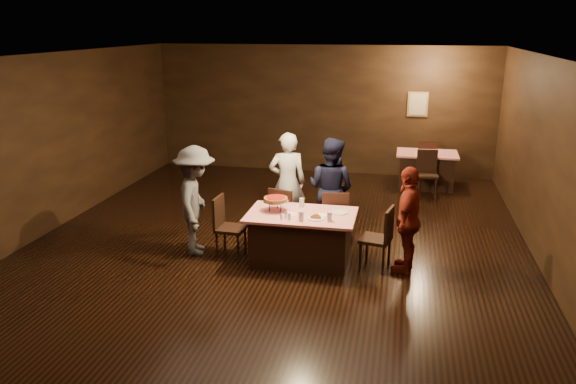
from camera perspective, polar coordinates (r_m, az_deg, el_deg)
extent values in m
plane|color=black|center=(9.08, -1.31, -5.68)|extent=(10.00, 10.00, 0.00)
cube|color=silver|center=(8.41, -1.44, 13.58)|extent=(8.00, 10.00, 0.04)
cube|color=black|center=(13.46, 3.50, 8.32)|extent=(8.00, 0.04, 3.00)
cube|color=black|center=(4.19, -17.36, -12.02)|extent=(8.00, 0.04, 3.00)
cube|color=black|center=(10.28, -23.72, 4.31)|extent=(0.04, 10.00, 3.00)
cube|color=black|center=(8.66, 25.37, 2.00)|extent=(0.04, 10.00, 3.00)
cube|color=tan|center=(13.27, 13.04, 8.68)|extent=(0.46, 0.03, 0.56)
cube|color=beige|center=(13.24, 13.04, 8.67)|extent=(0.38, 0.01, 0.48)
cube|color=red|center=(8.43, 1.35, -4.69)|extent=(1.60, 1.00, 0.77)
cube|color=red|center=(12.68, 13.85, 2.19)|extent=(1.30, 0.90, 0.77)
cube|color=black|center=(9.16, -0.26, -2.30)|extent=(0.51, 0.51, 0.95)
cube|color=black|center=(9.04, 4.72, -2.63)|extent=(0.49, 0.49, 0.95)
cube|color=black|center=(8.65, -5.84, -3.57)|extent=(0.44, 0.44, 0.95)
cube|color=black|center=(8.28, 8.89, -4.62)|extent=(0.50, 0.50, 0.95)
cube|color=black|center=(11.98, 13.96, 1.79)|extent=(0.45, 0.45, 0.95)
cube|color=black|center=(13.24, 13.80, 3.21)|extent=(0.47, 0.47, 0.95)
imported|color=silver|center=(9.57, -0.07, 0.99)|extent=(0.72, 0.58, 1.73)
imported|color=black|center=(9.28, 4.38, 0.36)|extent=(1.01, 0.91, 1.71)
imported|color=#535357|center=(8.74, -9.37, -0.87)|extent=(0.89, 1.22, 1.71)
imported|color=maroon|center=(8.19, 12.11, -2.76)|extent=(0.57, 0.98, 1.56)
cylinder|color=black|center=(8.49, -1.10, -1.23)|extent=(0.01, 0.01, 0.15)
cylinder|color=black|center=(8.37, -1.91, -1.51)|extent=(0.01, 0.01, 0.15)
cylinder|color=black|center=(8.33, -0.75, -1.58)|extent=(0.01, 0.01, 0.15)
cylinder|color=silver|center=(8.37, -1.25, -0.92)|extent=(0.38, 0.38, 0.01)
cylinder|color=#B27233|center=(8.36, -1.26, -0.72)|extent=(0.35, 0.35, 0.05)
cylinder|color=#A5140C|center=(8.35, -1.26, -0.53)|extent=(0.30, 0.30, 0.01)
cylinder|color=white|center=(8.08, 2.88, -2.68)|extent=(0.25, 0.25, 0.01)
cylinder|color=#B27233|center=(8.08, 2.89, -2.50)|extent=(0.18, 0.18, 0.04)
cylinder|color=#A5140C|center=(8.07, 2.89, -2.35)|extent=(0.14, 0.14, 0.01)
cylinder|color=white|center=(8.36, 5.27, -2.08)|extent=(0.25, 0.25, 0.01)
cylinder|color=silver|center=(7.98, 1.34, -2.45)|extent=(0.08, 0.08, 0.14)
cylinder|color=silver|center=(7.97, 4.23, -2.52)|extent=(0.08, 0.08, 0.14)
cylinder|color=silver|center=(8.56, 1.41, -1.11)|extent=(0.08, 0.08, 0.14)
cylinder|color=silver|center=(8.08, -0.21, -2.43)|extent=(0.04, 0.04, 0.08)
cylinder|color=silver|center=(8.07, -0.21, -2.12)|extent=(0.05, 0.05, 0.02)
cylinder|color=silver|center=(8.02, 0.14, -2.57)|extent=(0.04, 0.04, 0.08)
cylinder|color=silver|center=(8.01, 0.14, -2.27)|extent=(0.05, 0.05, 0.02)
cylinder|color=silver|center=(8.05, -0.70, -2.51)|extent=(0.04, 0.04, 0.08)
cylinder|color=silver|center=(8.03, -0.70, -2.21)|extent=(0.05, 0.05, 0.02)
cube|color=white|center=(8.25, 3.42, -2.33)|extent=(0.19, 0.19, 0.01)
cube|color=white|center=(8.27, 0.29, -2.24)|extent=(0.21, 0.21, 0.01)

